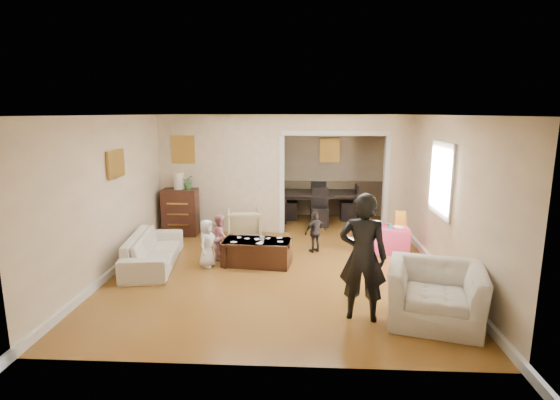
# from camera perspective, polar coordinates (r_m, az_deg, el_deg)

# --- Properties ---
(floor) EXTENTS (7.00, 7.00, 0.00)m
(floor) POSITION_cam_1_polar(r_m,az_deg,el_deg) (8.07, -0.07, -7.61)
(floor) COLOR #9D6828
(floor) RESTS_ON ground
(partition_left) EXTENTS (2.75, 0.18, 2.60)m
(partition_left) POSITION_cam_1_polar(r_m,az_deg,el_deg) (9.67, -7.68, 3.42)
(partition_left) COLOR beige
(partition_left) RESTS_ON ground
(partition_right) EXTENTS (0.55, 0.18, 2.60)m
(partition_right) POSITION_cam_1_polar(r_m,az_deg,el_deg) (9.73, 15.25, 3.16)
(partition_right) COLOR beige
(partition_right) RESTS_ON ground
(partition_header) EXTENTS (2.22, 0.18, 0.35)m
(partition_header) POSITION_cam_1_polar(r_m,az_deg,el_deg) (9.44, 7.31, 10.09)
(partition_header) COLOR beige
(partition_header) RESTS_ON partition_right
(window_pane) EXTENTS (0.03, 0.95, 1.10)m
(window_pane) POSITION_cam_1_polar(r_m,az_deg,el_deg) (7.65, 20.64, 2.57)
(window_pane) COLOR white
(window_pane) RESTS_ON ground
(framed_art_partition) EXTENTS (0.45, 0.03, 0.55)m
(framed_art_partition) POSITION_cam_1_polar(r_m,az_deg,el_deg) (9.70, -12.70, 6.53)
(framed_art_partition) COLOR brown
(framed_art_partition) RESTS_ON partition_left
(framed_art_sofa_wall) EXTENTS (0.03, 0.55, 0.40)m
(framed_art_sofa_wall) POSITION_cam_1_polar(r_m,az_deg,el_deg) (7.72, -20.92, 4.49)
(framed_art_sofa_wall) COLOR brown
(framed_art_alcove) EXTENTS (0.45, 0.03, 0.55)m
(framed_art_alcove) POSITION_cam_1_polar(r_m,az_deg,el_deg) (11.11, 6.59, 6.55)
(framed_art_alcove) COLOR brown
(sofa) EXTENTS (0.98, 1.99, 0.56)m
(sofa) POSITION_cam_1_polar(r_m,az_deg,el_deg) (7.91, -16.41, -6.35)
(sofa) COLOR beige
(sofa) RESTS_ON ground
(armchair_back) EXTENTS (0.79, 0.80, 0.64)m
(armchair_back) POSITION_cam_1_polar(r_m,az_deg,el_deg) (9.15, -4.78, -3.23)
(armchair_back) COLOR tan
(armchair_back) RESTS_ON ground
(armchair_front) EXTENTS (1.37, 1.26, 0.75)m
(armchair_front) POSITION_cam_1_polar(r_m,az_deg,el_deg) (5.94, 19.84, -11.64)
(armchair_front) COLOR beige
(armchair_front) RESTS_ON ground
(dresser) EXTENTS (0.74, 0.42, 1.02)m
(dresser) POSITION_cam_1_polar(r_m,az_deg,el_deg) (9.65, -13.02, -1.56)
(dresser) COLOR black
(dresser) RESTS_ON ground
(table_lamp) EXTENTS (0.22, 0.22, 0.36)m
(table_lamp) POSITION_cam_1_polar(r_m,az_deg,el_deg) (9.53, -13.21, 2.49)
(table_lamp) COLOR beige
(table_lamp) RESTS_ON dresser
(potted_plant) EXTENTS (0.28, 0.24, 0.31)m
(potted_plant) POSITION_cam_1_polar(r_m,az_deg,el_deg) (9.48, -12.04, 2.34)
(potted_plant) COLOR #36692E
(potted_plant) RESTS_ON dresser
(coffee_table) EXTENTS (1.24, 0.73, 0.44)m
(coffee_table) POSITION_cam_1_polar(r_m,az_deg,el_deg) (7.66, -3.08, -6.93)
(coffee_table) COLOR #361B11
(coffee_table) RESTS_ON ground
(coffee_cup) EXTENTS (0.10, 0.10, 0.09)m
(coffee_cup) POSITION_cam_1_polar(r_m,az_deg,el_deg) (7.53, -2.38, -5.16)
(coffee_cup) COLOR beige
(coffee_cup) RESTS_ON coffee_table
(play_table) EXTENTS (0.53, 0.53, 0.49)m
(play_table) POSITION_cam_1_polar(r_m,az_deg,el_deg) (8.56, 14.86, -5.14)
(play_table) COLOR #FC427F
(play_table) RESTS_ON ground
(cereal_box) EXTENTS (0.20, 0.08, 0.30)m
(cereal_box) POSITION_cam_1_polar(r_m,az_deg,el_deg) (8.58, 15.64, -2.40)
(cereal_box) COLOR yellow
(cereal_box) RESTS_ON play_table
(cyan_cup) EXTENTS (0.08, 0.08, 0.08)m
(cyan_cup) POSITION_cam_1_polar(r_m,az_deg,el_deg) (8.42, 14.36, -3.37)
(cyan_cup) COLOR #23B3A6
(cyan_cup) RESTS_ON play_table
(toy_block) EXTENTS (0.09, 0.08, 0.05)m
(toy_block) POSITION_cam_1_polar(r_m,az_deg,el_deg) (8.58, 14.00, -3.18)
(toy_block) COLOR red
(toy_block) RESTS_ON play_table
(play_bowl) EXTENTS (0.21, 0.21, 0.05)m
(play_bowl) POSITION_cam_1_polar(r_m,az_deg,el_deg) (8.39, 15.45, -3.59)
(play_bowl) COLOR white
(play_bowl) RESTS_ON play_table
(dining_table) EXTENTS (2.08, 1.31, 0.69)m
(dining_table) POSITION_cam_1_polar(r_m,az_deg,el_deg) (10.83, 5.16, -0.80)
(dining_table) COLOR black
(dining_table) RESTS_ON ground
(adult_person) EXTENTS (0.68, 0.52, 1.67)m
(adult_person) POSITION_cam_1_polar(r_m,az_deg,el_deg) (5.62, 10.91, -7.42)
(adult_person) COLOR black
(adult_person) RESTS_ON ground
(child_kneel_a) EXTENTS (0.38, 0.47, 0.84)m
(child_kneel_a) POSITION_cam_1_polar(r_m,az_deg,el_deg) (7.60, -9.63, -5.67)
(child_kneel_a) COLOR silver
(child_kneel_a) RESTS_ON ground
(child_kneel_b) EXTENTS (0.39, 0.46, 0.83)m
(child_kneel_b) POSITION_cam_1_polar(r_m,az_deg,el_deg) (7.99, -7.88, -4.80)
(child_kneel_b) COLOR #D18287
(child_kneel_b) RESTS_ON ground
(child_toddler) EXTENTS (0.50, 0.42, 0.80)m
(child_toddler) POSITION_cam_1_polar(r_m,az_deg,el_deg) (8.29, 4.71, -4.22)
(child_toddler) COLOR black
(child_toddler) RESTS_ON ground
(craft_papers) EXTENTS (0.92, 0.48, 0.00)m
(craft_papers) POSITION_cam_1_polar(r_m,az_deg,el_deg) (7.60, -2.88, -5.33)
(craft_papers) COLOR white
(craft_papers) RESTS_ON coffee_table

